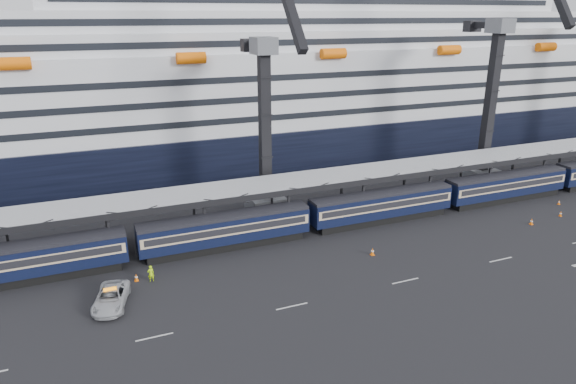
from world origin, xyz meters
The scene contains 13 objects.
ground centered at (0.00, 0.00, 0.00)m, with size 260.00×260.00×0.00m, color black.
train centered at (-4.65, 10.00, 2.20)m, with size 133.05×3.00×4.05m.
canopy centered at (0.00, 14.00, 5.25)m, with size 130.00×6.25×5.53m.
cruise_ship centered at (-1.08, 45.99, 12.34)m, with size 214.09×28.84×34.00m.
crane_dark_near centered at (-20.00, 18.59, 11.93)m, with size 4.50×17.75×35.08m.
crane_dark_mid centered at (15.00, 17.59, 13.36)m, with size 4.50×18.24×39.64m.
pickup_truck centered at (-40.77, 2.26, 0.79)m, with size 2.62×5.69×1.58m, color #A5A8AC.
worker centered at (-36.85, 5.38, 0.84)m, with size 0.61×0.40×1.68m, color #B8F40C.
traffic_cone_b centered at (-38.19, 6.04, 0.39)m, with size 0.39×0.39×0.78m.
traffic_cone_c centered at (-13.98, 2.16, 0.43)m, with size 0.44×0.44×0.87m.
traffic_cone_d centered at (8.61, 2.00, 0.40)m, with size 0.41×0.41×0.82m.
traffic_cone_e centered at (14.25, 2.64, 0.34)m, with size 0.35×0.35×0.70m.
traffic_cone_f centered at (17.69, 5.87, 0.33)m, with size 0.34×0.34×0.67m.
Camera 1 is at (-41.46, -40.54, 24.58)m, focal length 32.00 mm.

